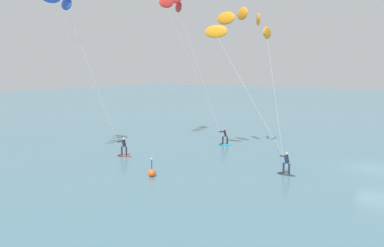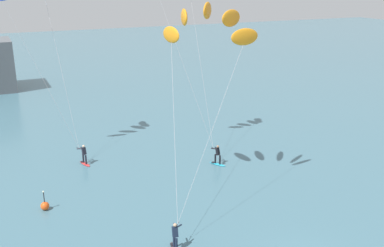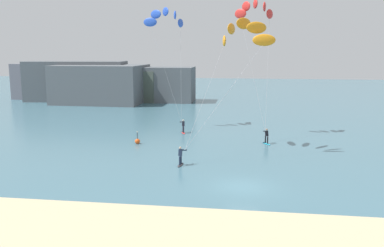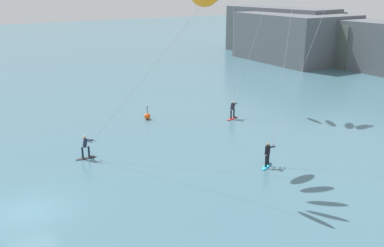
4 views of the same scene
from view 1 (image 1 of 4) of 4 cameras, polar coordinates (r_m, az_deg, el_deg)
ground_plane at (r=35.57m, az=23.75°, el=-5.71°), size 240.00×240.00×0.00m
kitesurfer_nearshore at (r=38.06m, az=7.02°, el=12.88°), size 8.39×9.91×13.07m
kitesurfer_far_out at (r=44.03m, az=-2.33°, el=15.72°), size 4.57×7.36×15.79m
marker_buoy at (r=30.50m, az=-5.49°, el=-6.67°), size 0.56×0.56×1.38m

